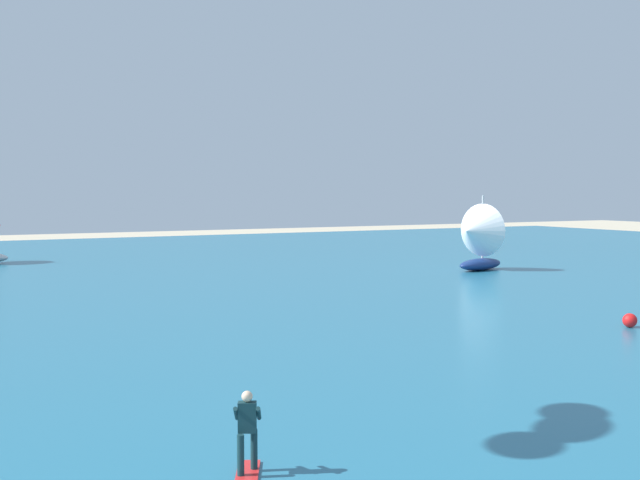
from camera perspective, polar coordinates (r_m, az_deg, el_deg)
The scene contains 4 objects.
ocean at distance 50.21m, azimuth -16.95°, elevation -3.01°, with size 160.00×90.00×0.10m, color #236B89.
kitesurfer at distance 15.90m, azimuth -5.31°, elevation -14.68°, with size 1.39×2.00×1.67m.
sailboat_trailing at distance 55.92m, azimuth 11.16°, elevation 0.26°, with size 4.66×4.09×5.24m.
marker_buoy at distance 34.78m, azimuth 21.45°, elevation -5.42°, with size 0.58×0.58×0.58m, color red.
Camera 1 is at (-9.86, 2.54, 5.68)m, focal length 44.36 mm.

